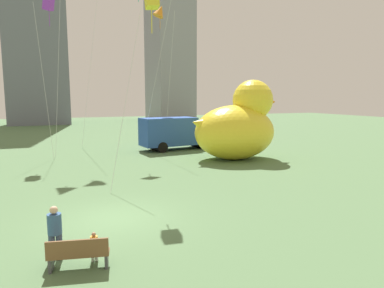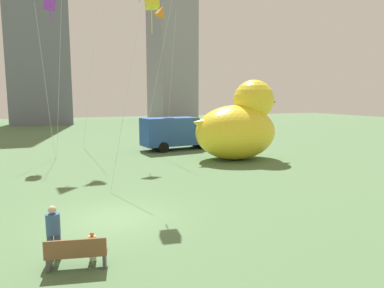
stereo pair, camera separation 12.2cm
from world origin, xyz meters
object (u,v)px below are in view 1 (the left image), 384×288
kite_purple (48,3)px  kite_orange (160,11)px  person_child (94,245)px  giant_inflatable_duck (238,126)px  park_bench (78,253)px  box_truck (176,133)px  person_adult (55,230)px

kite_purple → kite_orange: 11.82m
person_child → giant_inflatable_duck: (11.86, 12.84, 2.05)m
park_bench → kite_purple: (-0.32, 19.50, 11.04)m
box_truck → kite_orange: kite_orange is taller
person_child → kite_purple: 22.09m
giant_inflatable_duck → kite_purple: (-12.63, 6.28, 8.99)m
box_truck → kite_purple: size_ratio=0.56×
box_truck → park_bench: bearing=-116.3°
park_bench → box_truck: 21.68m
person_adult → kite_purple: 21.45m
kite_purple → box_truck: bearing=-0.5°
giant_inflatable_duck → kite_orange: kite_orange is taller
kite_purple → park_bench: bearing=-89.1°
kite_purple → kite_orange: bearing=28.5°
giant_inflatable_duck → kite_orange: 16.07m
person_child → kite_orange: kite_orange is taller
kite_purple → kite_orange: kite_orange is taller
park_bench → kite_orange: (9.97, 25.08, 12.62)m
park_bench → person_child: bearing=39.8°
kite_orange → person_adult: bearing=-113.5°
giant_inflatable_duck → box_truck: bearing=113.6°
person_child → giant_inflatable_duck: 17.60m
person_child → kite_orange: 29.33m
box_truck → kite_purple: 14.13m
person_adult → kite_purple: size_ratio=0.13×
person_adult → person_child: size_ratio=1.86×
person_adult → kite_orange: (10.53, 24.21, 12.22)m
person_child → person_adult: bearing=154.1°
person_adult → box_truck: 21.16m
person_child → kite_purple: size_ratio=0.07×
person_adult → giant_inflatable_duck: bearing=43.8°
giant_inflatable_duck → park_bench: bearing=-133.0°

